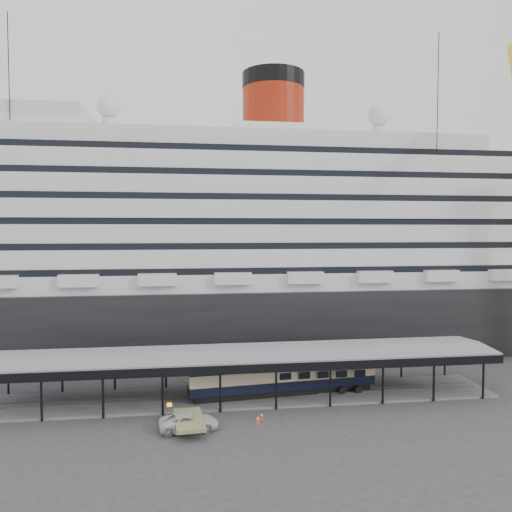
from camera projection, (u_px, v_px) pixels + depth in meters
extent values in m
plane|color=#353538|center=(250.00, 414.00, 50.29)|extent=(200.00, 200.00, 0.00)
cube|color=black|center=(225.00, 313.00, 81.67)|extent=(130.00, 30.00, 10.00)
cylinder|color=#9B1F0C|center=(273.00, 114.00, 81.09)|extent=(10.00, 10.00, 9.00)
cylinder|color=black|center=(273.00, 81.00, 80.82)|extent=(10.10, 10.10, 2.50)
sphere|color=silver|center=(109.00, 107.00, 77.45)|extent=(3.60, 3.60, 3.60)
sphere|color=silver|center=(379.00, 116.00, 83.58)|extent=(3.60, 3.60, 3.60)
cube|color=slate|center=(244.00, 396.00, 55.23)|extent=(56.00, 8.00, 0.24)
cube|color=slate|center=(245.00, 397.00, 54.51)|extent=(54.00, 0.08, 0.10)
cube|color=slate|center=(243.00, 393.00, 55.93)|extent=(54.00, 0.08, 0.10)
cube|color=black|center=(249.00, 369.00, 50.55)|extent=(56.00, 0.18, 0.90)
cube|color=black|center=(239.00, 348.00, 59.45)|extent=(56.00, 0.18, 0.90)
cube|color=slate|center=(244.00, 351.00, 54.96)|extent=(56.00, 9.00, 0.24)
cylinder|color=black|center=(12.00, 192.00, 66.50)|extent=(0.12, 0.12, 47.21)
cylinder|color=black|center=(436.00, 196.00, 73.29)|extent=(0.12, 0.12, 47.21)
imported|color=silver|center=(189.00, 422.00, 46.18)|extent=(5.67, 2.96, 1.53)
cube|color=black|center=(283.00, 391.00, 55.82)|extent=(20.33, 4.35, 0.67)
cube|color=black|center=(283.00, 383.00, 55.77)|extent=(21.32, 4.83, 1.06)
cube|color=beige|center=(283.00, 373.00, 55.71)|extent=(21.33, 4.87, 1.25)
cube|color=black|center=(283.00, 366.00, 55.67)|extent=(21.32, 4.83, 0.38)
cube|color=#EE4B0D|center=(216.00, 428.00, 46.71)|extent=(0.47, 0.47, 0.03)
cone|color=#EE4B0D|center=(216.00, 424.00, 46.70)|extent=(0.40, 0.40, 0.69)
cylinder|color=white|center=(216.00, 424.00, 46.69)|extent=(0.22, 0.22, 0.13)
cube|color=#EF520D|center=(258.00, 423.00, 47.82)|extent=(0.53, 0.53, 0.03)
cone|color=#EF520D|center=(258.00, 419.00, 47.79)|extent=(0.45, 0.45, 0.79)
cylinder|color=white|center=(258.00, 418.00, 47.79)|extent=(0.25, 0.25, 0.15)
cube|color=#EF370D|center=(262.00, 419.00, 48.82)|extent=(0.43, 0.43, 0.03)
cone|color=#EF370D|center=(262.00, 416.00, 48.80)|extent=(0.37, 0.37, 0.69)
cylinder|color=white|center=(262.00, 415.00, 48.80)|extent=(0.22, 0.22, 0.14)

